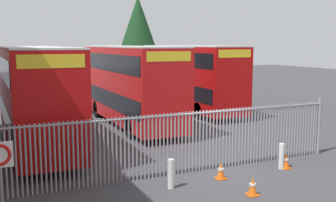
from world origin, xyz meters
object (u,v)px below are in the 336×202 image
(double_decker_bus_behind_fence_right, at_px, (190,75))
(traffic_cone_by_gate, at_px, (286,161))
(traffic_cone_mid_forecourt, at_px, (221,171))
(speed_limit_sign_post, at_px, (0,166))
(double_decker_bus_near_gate, at_px, (34,92))
(double_decker_bus_behind_fence_left, at_px, (129,82))
(bollard_near_left, at_px, (171,174))
(bollard_center_front, at_px, (282,156))
(traffic_cone_near_kerb, at_px, (253,186))

(double_decker_bus_behind_fence_right, height_order, traffic_cone_by_gate, double_decker_bus_behind_fence_right)
(traffic_cone_mid_forecourt, height_order, speed_limit_sign_post, speed_limit_sign_post)
(double_decker_bus_near_gate, xyz_separation_m, speed_limit_sign_post, (-1.78, -8.98, -0.65))
(double_decker_bus_behind_fence_left, height_order, speed_limit_sign_post, double_decker_bus_behind_fence_left)
(double_decker_bus_near_gate, height_order, double_decker_bus_behind_fence_left, same)
(double_decker_bus_behind_fence_right, distance_m, bollard_near_left, 15.52)
(bollard_center_front, bearing_deg, double_decker_bus_behind_fence_right, 76.77)
(double_decker_bus_behind_fence_right, relative_size, traffic_cone_near_kerb, 18.32)
(traffic_cone_near_kerb, bearing_deg, double_decker_bus_near_gate, 119.87)
(double_decker_bus_behind_fence_right, bearing_deg, speed_limit_sign_post, -130.40)
(traffic_cone_near_kerb, bearing_deg, double_decker_bus_behind_fence_left, 88.86)
(traffic_cone_by_gate, relative_size, traffic_cone_mid_forecourt, 1.00)
(bollard_near_left, bearing_deg, traffic_cone_by_gate, 1.64)
(bollard_center_front, distance_m, speed_limit_sign_post, 9.76)
(traffic_cone_near_kerb, relative_size, speed_limit_sign_post, 0.25)
(bollard_center_front, bearing_deg, double_decker_bus_near_gate, 136.56)
(traffic_cone_by_gate, distance_m, traffic_cone_near_kerb, 3.21)
(double_decker_bus_behind_fence_left, bearing_deg, bollard_near_left, -102.14)
(double_decker_bus_near_gate, xyz_separation_m, bollard_near_left, (3.21, -7.50, -1.95))
(double_decker_bus_behind_fence_right, distance_m, traffic_cone_by_gate, 13.72)
(traffic_cone_by_gate, bearing_deg, double_decker_bus_behind_fence_right, 77.55)
(double_decker_bus_behind_fence_left, bearing_deg, double_decker_bus_near_gate, -152.01)
(double_decker_bus_near_gate, xyz_separation_m, bollard_center_front, (7.75, -7.34, -1.95))
(bollard_near_left, relative_size, traffic_cone_mid_forecourt, 1.61)
(double_decker_bus_behind_fence_left, bearing_deg, traffic_cone_near_kerb, -91.14)
(double_decker_bus_behind_fence_left, relative_size, double_decker_bus_behind_fence_right, 1.00)
(traffic_cone_by_gate, bearing_deg, traffic_cone_mid_forecourt, -179.65)
(bollard_near_left, bearing_deg, bollard_center_front, 2.05)
(double_decker_bus_behind_fence_right, relative_size, traffic_cone_mid_forecourt, 18.32)
(bollard_center_front, bearing_deg, bollard_near_left, -177.95)
(bollard_center_front, height_order, traffic_cone_mid_forecourt, bollard_center_front)
(bollard_near_left, bearing_deg, double_decker_bus_behind_fence_left, 77.86)
(traffic_cone_mid_forecourt, bearing_deg, bollard_center_front, 0.97)
(double_decker_bus_near_gate, relative_size, traffic_cone_mid_forecourt, 18.32)
(double_decker_bus_behind_fence_left, distance_m, bollard_near_left, 10.81)
(bollard_near_left, bearing_deg, double_decker_bus_near_gate, 113.16)
(bollard_center_front, bearing_deg, double_decker_bus_behind_fence_left, 102.68)
(traffic_cone_near_kerb, bearing_deg, speed_limit_sign_post, 179.26)
(traffic_cone_mid_forecourt, xyz_separation_m, traffic_cone_near_kerb, (0.07, -1.69, 0.00))
(double_decker_bus_behind_fence_left, bearing_deg, bollard_center_front, -77.32)
(traffic_cone_by_gate, bearing_deg, double_decker_bus_near_gate, 137.11)
(double_decker_bus_near_gate, distance_m, traffic_cone_mid_forecourt, 9.24)
(double_decker_bus_behind_fence_left, xyz_separation_m, traffic_cone_by_gate, (2.48, -10.26, -2.13))
(bollard_center_front, height_order, traffic_cone_by_gate, bollard_center_front)
(double_decker_bus_near_gate, relative_size, speed_limit_sign_post, 4.50)
(traffic_cone_by_gate, distance_m, speed_limit_sign_post, 9.96)
(speed_limit_sign_post, bearing_deg, traffic_cone_mid_forecourt, 12.99)
(bollard_near_left, distance_m, speed_limit_sign_post, 5.37)
(double_decker_bus_behind_fence_right, distance_m, traffic_cone_near_kerb, 16.11)
(double_decker_bus_near_gate, height_order, double_decker_bus_behind_fence_right, same)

